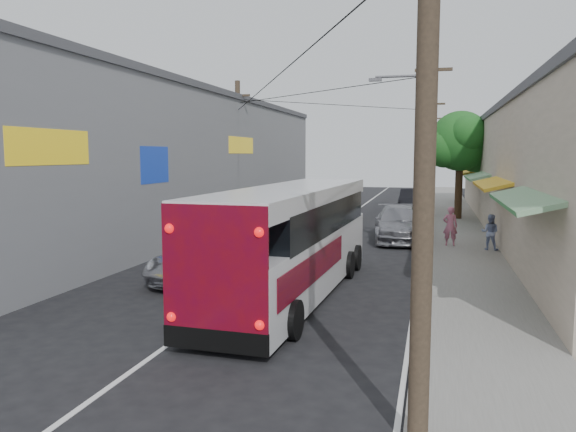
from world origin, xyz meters
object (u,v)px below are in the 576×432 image
pedestrian_far (490,232)px  pedestrian_near (450,226)px  parked_suv (399,224)px  coach_bus (294,239)px  jeepney (207,258)px  parked_car_far (412,199)px  parked_car_mid (402,218)px

pedestrian_far → pedestrian_near: bearing=-12.6°
parked_suv → pedestrian_far: 4.49m
coach_bus → pedestrian_near: 10.47m
parked_suv → pedestrian_far: (3.80, -2.39, 0.06)m
coach_bus → jeepney: size_ratio=2.21×
coach_bus → jeepney: bearing=161.6°
jeepney → parked_car_far: bearing=83.9°
coach_bus → parked_suv: size_ratio=2.00×
coach_bus → pedestrian_far: 10.61m
jeepney → pedestrian_near: bearing=52.9°
parked_suv → pedestrian_far: bearing=-38.0°
parked_suv → parked_car_far: 15.39m
jeepney → parked_car_far: (5.47, 25.24, 0.08)m
coach_bus → parked_car_mid: 14.43m
jeepney → parked_suv: bearing=67.1°
coach_bus → parked_car_far: 26.56m
coach_bus → pedestrian_near: coach_bus is taller
parked_suv → parked_car_mid: bearing=84.1°
parked_car_mid → parked_car_far: 12.23m
jeepney → pedestrian_far: pedestrian_far is taller
coach_bus → jeepney: (-3.18, 1.21, -0.92)m
pedestrian_near → parked_car_far: bearing=-81.3°
coach_bus → parked_car_mid: size_ratio=2.57×
pedestrian_near → pedestrian_far: bearing=155.4°
parked_car_far → pedestrian_far: (3.80, -17.78, 0.09)m
jeepney → parked_car_mid: size_ratio=1.16×
jeepney → pedestrian_near: (7.72, 8.20, 0.28)m
parked_car_mid → jeepney: bearing=-108.7°
jeepney → pedestrian_near: 11.27m
coach_bus → jeepney: coach_bus is taller
parked_car_far → pedestrian_far: 18.18m
jeepney → pedestrian_far: size_ratio=3.35×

